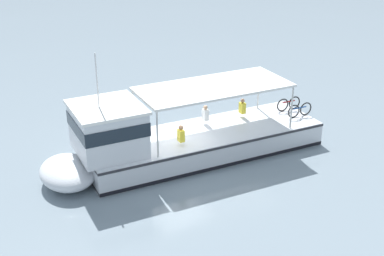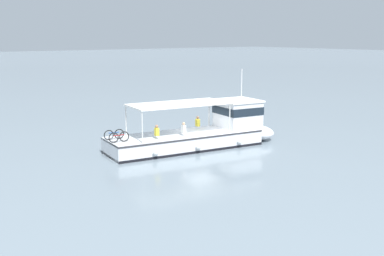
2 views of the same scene
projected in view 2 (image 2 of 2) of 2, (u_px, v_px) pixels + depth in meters
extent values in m
plane|color=gray|center=(201.00, 145.00, 33.69)|extent=(400.00, 400.00, 0.00)
cube|color=silver|center=(184.00, 141.00, 32.55)|extent=(4.59, 11.13, 1.10)
ellipsoid|color=silver|center=(257.00, 132.00, 35.53)|extent=(3.21, 2.57, 1.01)
cube|color=black|center=(184.00, 147.00, 32.64)|extent=(4.63, 11.13, 0.16)
cube|color=#2D2D33|center=(184.00, 134.00, 32.46)|extent=(4.65, 11.13, 0.10)
cube|color=silver|center=(238.00, 114.00, 34.37)|extent=(3.04, 2.93, 1.90)
cube|color=#19232D|center=(238.00, 110.00, 34.31)|extent=(3.11, 2.98, 0.56)
cube|color=white|center=(238.00, 100.00, 34.18)|extent=(3.22, 3.11, 0.12)
cube|color=white|center=(178.00, 104.00, 31.83)|extent=(3.80, 7.03, 0.10)
cylinder|color=silver|center=(209.00, 113.00, 34.76)|extent=(0.08, 0.08, 2.00)
cylinder|color=silver|center=(230.00, 118.00, 32.43)|extent=(0.08, 0.08, 2.00)
cylinder|color=silver|center=(126.00, 120.00, 31.64)|extent=(0.08, 0.08, 2.00)
cylinder|color=silver|center=(142.00, 127.00, 29.31)|extent=(0.08, 0.08, 2.00)
cylinder|color=silver|center=(242.00, 84.00, 34.10)|extent=(0.06, 0.06, 2.20)
sphere|color=white|center=(240.00, 141.00, 32.67)|extent=(0.36, 0.36, 0.36)
sphere|color=white|center=(199.00, 147.00, 31.09)|extent=(0.36, 0.36, 0.36)
sphere|color=white|center=(156.00, 152.00, 29.60)|extent=(0.36, 0.36, 0.36)
torus|color=black|center=(119.00, 134.00, 30.58)|extent=(0.15, 0.66, 0.66)
torus|color=black|center=(109.00, 135.00, 30.24)|extent=(0.15, 0.66, 0.66)
cylinder|color=#1E478C|center=(114.00, 133.00, 30.39)|extent=(0.15, 0.70, 0.06)
torus|color=black|center=(124.00, 137.00, 29.81)|extent=(0.15, 0.66, 0.66)
torus|color=black|center=(114.00, 138.00, 29.47)|extent=(0.15, 0.66, 0.66)
cylinder|color=maroon|center=(119.00, 135.00, 29.62)|extent=(0.15, 0.70, 0.06)
cube|color=yellow|center=(157.00, 132.00, 30.58)|extent=(0.35, 0.26, 0.52)
sphere|color=#9E7051|center=(157.00, 126.00, 30.50)|extent=(0.20, 0.20, 0.20)
cube|color=white|center=(184.00, 129.00, 31.51)|extent=(0.35, 0.26, 0.52)
sphere|color=tan|center=(184.00, 124.00, 31.44)|extent=(0.20, 0.20, 0.20)
cube|color=yellow|center=(198.00, 123.00, 33.78)|extent=(0.35, 0.26, 0.52)
sphere|color=#9E7051|center=(198.00, 118.00, 33.71)|extent=(0.20, 0.20, 0.20)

